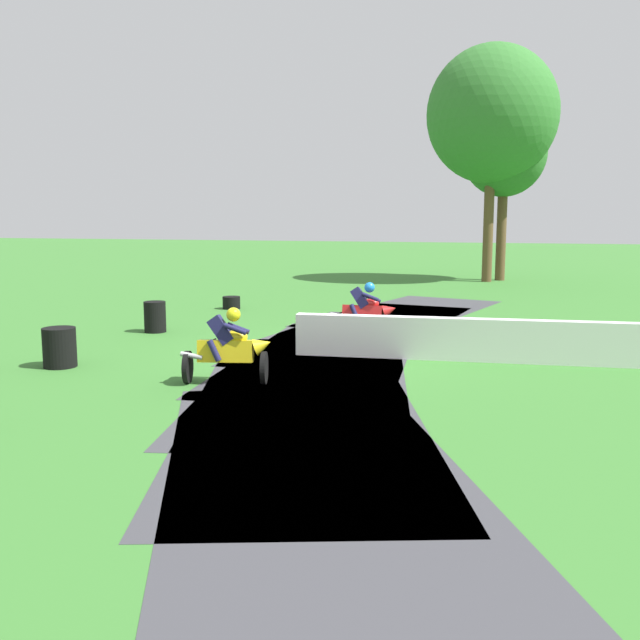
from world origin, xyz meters
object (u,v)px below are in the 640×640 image
object	(u,v)px
motorcycle_lead_red	(366,311)
tire_stack_mid_b	(60,347)
motorcycle_chase_yellow	(230,347)
tire_stack_mid_a	(155,317)
traffic_cone	(591,350)
tire_stack_near	(231,303)

from	to	relation	value
motorcycle_lead_red	tire_stack_mid_b	bearing A→B (deg)	-137.17
motorcycle_lead_red	motorcycle_chase_yellow	xyz separation A→B (m)	(-1.52, -5.43, 0.01)
motorcycle_chase_yellow	motorcycle_lead_red	bearing A→B (deg)	74.36
tire_stack_mid_a	motorcycle_lead_red	bearing A→B (deg)	6.46
tire_stack_mid_a	traffic_cone	distance (m)	10.64
motorcycle_lead_red	motorcycle_chase_yellow	distance (m)	5.64
motorcycle_chase_yellow	tire_stack_mid_b	bearing A→B (deg)	173.02
tire_stack_near	tire_stack_mid_a	xyz separation A→B (m)	(-0.30, -4.73, 0.20)
tire_stack_near	motorcycle_chase_yellow	bearing A→B (deg)	-69.20
tire_stack_near	tire_stack_mid_a	world-z (taller)	tire_stack_mid_a
motorcycle_lead_red	tire_stack_near	world-z (taller)	motorcycle_lead_red
motorcycle_chase_yellow	traffic_cone	world-z (taller)	motorcycle_chase_yellow
tire_stack_near	tire_stack_mid_a	distance (m)	4.74
tire_stack_near	tire_stack_mid_b	world-z (taller)	tire_stack_mid_b
traffic_cone	tire_stack_mid_b	bearing A→B (deg)	-162.93
motorcycle_lead_red	tire_stack_mid_b	size ratio (longest dim) A/B	2.10
motorcycle_chase_yellow	tire_stack_mid_a	distance (m)	6.22
tire_stack_near	tire_stack_mid_b	distance (m)	9.08
tire_stack_mid_a	motorcycle_chase_yellow	bearing A→B (deg)	-50.80
motorcycle_chase_yellow	tire_stack_near	world-z (taller)	motorcycle_chase_yellow
tire_stack_near	traffic_cone	distance (m)	11.83
tire_stack_mid_b	traffic_cone	distance (m)	10.97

